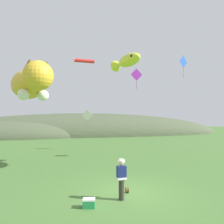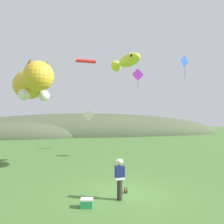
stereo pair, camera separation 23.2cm
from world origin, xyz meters
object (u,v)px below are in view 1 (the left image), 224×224
object	(u,v)px
kite_diamond_blue	(183,62)
picnic_cooler	(89,203)
kite_diamond_white	(87,115)
kite_diamond_violet	(137,75)
kite_tube_streamer	(84,61)
festival_attendant	(121,178)
kite_fish_windsock	(126,61)
kite_giant_cat	(30,84)
kite_spool	(127,190)

from	to	relation	value
kite_diamond_blue	picnic_cooler	bearing A→B (deg)	-136.72
kite_diamond_white	kite_diamond_violet	xyz separation A→B (m)	(5.17, 0.07, 4.30)
kite_tube_streamer	kite_diamond_blue	bearing A→B (deg)	-35.72
festival_attendant	kite_diamond_white	world-z (taller)	kite_diamond_white
kite_diamond_white	kite_fish_windsock	bearing A→B (deg)	-73.65
kite_giant_cat	picnic_cooler	bearing A→B (deg)	-66.79
festival_attendant	picnic_cooler	world-z (taller)	festival_attendant
festival_attendant	kite_spool	xyz separation A→B (m)	(0.46, 0.82, -0.82)
festival_attendant	kite_diamond_blue	xyz separation A→B (m)	(7.18, 7.59, 7.32)
festival_attendant	kite_spool	world-z (taller)	festival_attendant
kite_giant_cat	kite_diamond_violet	xyz separation A→B (m)	(9.89, 4.42, 1.87)
kite_fish_windsock	kite_diamond_violet	world-z (taller)	kite_diamond_violet
festival_attendant	kite_tube_streamer	bearing A→B (deg)	93.75
picnic_cooler	kite_fish_windsock	distance (m)	9.87
picnic_cooler	kite_giant_cat	distance (m)	11.35
festival_attendant	kite_diamond_violet	distance (m)	15.28
kite_giant_cat	kite_fish_windsock	distance (m)	7.61
kite_diamond_blue	kite_spool	bearing A→B (deg)	-134.77
kite_diamond_violet	kite_fish_windsock	bearing A→B (deg)	-112.17
picnic_cooler	kite_diamond_violet	world-z (taller)	kite_diamond_violet
kite_fish_windsock	kite_diamond_white	world-z (taller)	kite_fish_windsock
kite_giant_cat	kite_diamond_blue	distance (m)	12.63
kite_diamond_violet	kite_spool	bearing A→B (deg)	-109.31
picnic_cooler	kite_diamond_blue	bearing A→B (deg)	43.28
picnic_cooler	kite_diamond_white	xyz separation A→B (m)	(0.93, 13.20, 3.56)
kite_spool	kite_tube_streamer	bearing A→B (deg)	96.09
kite_spool	picnic_cooler	world-z (taller)	picnic_cooler
festival_attendant	kite_diamond_violet	size ratio (longest dim) A/B	0.81
picnic_cooler	kite_giant_cat	xyz separation A→B (m)	(-3.80, 8.85, 6.00)
kite_fish_windsock	kite_spool	bearing A→B (deg)	-104.37
picnic_cooler	kite_diamond_blue	distance (m)	14.37
kite_diamond_white	picnic_cooler	bearing A→B (deg)	-94.02
kite_spool	picnic_cooler	xyz separation A→B (m)	(-1.93, -1.37, 0.04)
kite_fish_windsock	kite_diamond_violet	distance (m)	8.01
picnic_cooler	kite_tube_streamer	distance (m)	16.73
picnic_cooler	kite_diamond_blue	size ratio (longest dim) A/B	0.27
picnic_cooler	kite_spool	bearing A→B (deg)	35.40
kite_giant_cat	kite_diamond_white	distance (m)	6.87
kite_tube_streamer	kite_diamond_violet	bearing A→B (deg)	-6.85
kite_fish_windsock	kite_diamond_blue	xyz separation A→B (m)	(5.56, 2.27, 0.78)
kite_spool	kite_tube_streamer	world-z (taller)	kite_tube_streamer
picnic_cooler	kite_tube_streamer	world-z (taller)	kite_tube_streamer
kite_diamond_white	kite_diamond_violet	world-z (taller)	kite_diamond_violet
kite_giant_cat	kite_diamond_blue	bearing A→B (deg)	-3.28
kite_diamond_violet	kite_tube_streamer	bearing A→B (deg)	173.15
festival_attendant	kite_diamond_white	bearing A→B (deg)	92.43
kite_spool	kite_fish_windsock	xyz separation A→B (m)	(1.15, 4.50, 7.35)
kite_giant_cat	kite_fish_windsock	bearing A→B (deg)	-23.47
kite_spool	festival_attendant	bearing A→B (deg)	-119.55
picnic_cooler	kite_diamond_violet	distance (m)	16.59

